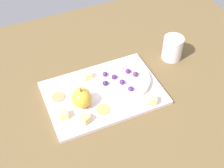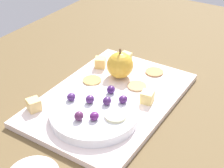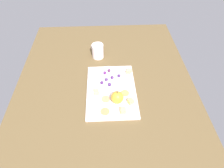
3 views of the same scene
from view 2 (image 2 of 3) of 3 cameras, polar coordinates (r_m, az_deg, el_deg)
The scene contains 20 objects.
table at distance 79.71cm, azimuth 2.31°, elevation -4.08°, with size 146.43×101.43×3.71cm, color brown.
platter at distance 78.34cm, azimuth -0.30°, elevation -2.49°, with size 39.11×26.66×1.37cm, color silver.
serving_dish at distance 71.18cm, azimuth -2.95°, elevation -5.01°, with size 18.45×18.45×1.97cm, color white.
apple_whole at distance 83.50cm, azimuth 1.34°, elevation 3.15°, with size 6.52×6.52×6.52cm, color gold.
apple_stem at distance 81.66cm, azimuth 1.37°, elevation 5.50°, with size 0.50×0.50×1.20cm, color brown.
cheese_cube_0 at distance 75.87cm, azimuth 5.89°, elevation -2.16°, with size 2.63×2.63×2.63cm, color #F0D275.
cheese_cube_1 at distance 75.01cm, azimuth -12.87°, elevation -3.38°, with size 2.63×2.63×2.63cm, color #E7C377.
cheese_cube_2 at distance 90.94cm, azimuth 2.27°, elevation 4.38°, with size 2.63×2.63×2.63cm, color #E1CD76.
cheese_cube_3 at distance 88.68cm, azimuth -1.96°, elevation 3.59°, with size 2.63×2.63×2.63cm, color #F0C46B.
cracker_0 at distance 83.41cm, azimuth -3.34°, elevation 0.61°, with size 4.50×4.50×0.40cm, color tan.
cracker_1 at distance 87.29cm, azimuth 7.06°, elevation 1.99°, with size 4.50×4.50×0.40cm, color tan.
cracker_2 at distance 81.28cm, azimuth 4.28°, elevation -0.39°, with size 4.50×4.50×0.40cm, color tan.
grape_0 at distance 72.23cm, azimuth 1.87°, elevation -2.56°, with size 1.98×1.78×1.64cm, color #47205F.
grape_1 at distance 73.48cm, azimuth -6.80°, elevation -2.14°, with size 1.98×1.78×1.60cm, color #472361.
grape_2 at distance 67.54cm, azimuth -2.72°, elevation -5.46°, with size 1.98×1.78×1.67cm, color #581C60.
grape_3 at distance 67.79cm, azimuth -5.53°, elevation -5.31°, with size 1.98×1.78×1.88cm, color #54234B.
grape_4 at distance 72.27cm, azimuth -3.70°, elevation -2.54°, with size 1.98×1.78×1.77cm, color #4B2461.
grape_5 at distance 75.11cm, azimuth -0.18°, elevation -0.94°, with size 1.98×1.78×1.76cm, color #401C5D.
grape_6 at distance 71.68cm, azimuth -0.84°, elevation -2.82°, with size 1.98×1.78×1.73cm, color #46235D.
apple_slice_0 at distance 68.61cm, azimuth 0.60°, elevation -5.28°, with size 4.41×4.41×0.60cm, color beige.
Camera 2 is at (55.47, 31.40, 49.71)cm, focal length 54.98 mm.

